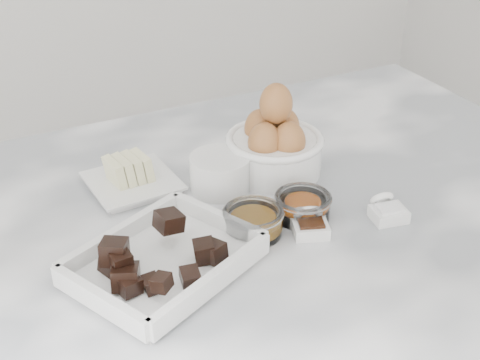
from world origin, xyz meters
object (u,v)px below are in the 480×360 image
(sugar_ramekin, at_px, (220,172))
(zest_bowl, at_px, (303,205))
(butter_plate, at_px, (131,177))
(honey_bowl, at_px, (253,221))
(salt_spoon, at_px, (387,210))
(chocolate_dish, at_px, (164,255))
(egg_bowl, at_px, (274,144))
(vanilla_spoon, at_px, (310,224))

(sugar_ramekin, xyz_separation_m, zest_bowl, (0.07, -0.12, -0.01))
(butter_plate, relative_size, honey_bowl, 1.58)
(butter_plate, distance_m, salt_spoon, 0.39)
(chocolate_dish, height_order, egg_bowl, egg_bowl)
(sugar_ramekin, distance_m, honey_bowl, 0.13)
(chocolate_dish, distance_m, salt_spoon, 0.33)
(chocolate_dish, xyz_separation_m, salt_spoon, (0.33, -0.03, -0.01))
(zest_bowl, height_order, vanilla_spoon, same)
(sugar_ramekin, xyz_separation_m, egg_bowl, (0.10, 0.01, 0.02))
(egg_bowl, xyz_separation_m, honey_bowl, (-0.11, -0.14, -0.03))
(egg_bowl, xyz_separation_m, zest_bowl, (-0.03, -0.14, -0.03))
(egg_bowl, xyz_separation_m, salt_spoon, (0.08, -0.19, -0.04))
(honey_bowl, relative_size, zest_bowl, 1.03)
(butter_plate, bearing_deg, vanilla_spoon, -51.18)
(sugar_ramekin, bearing_deg, butter_plate, 152.13)
(butter_plate, relative_size, salt_spoon, 2.07)
(sugar_ramekin, distance_m, vanilla_spoon, 0.17)
(butter_plate, bearing_deg, honey_bowl, -60.02)
(butter_plate, distance_m, honey_bowl, 0.22)
(chocolate_dish, xyz_separation_m, honey_bowl, (0.14, 0.02, -0.00))
(chocolate_dish, distance_m, vanilla_spoon, 0.21)
(vanilla_spoon, bearing_deg, honey_bowl, 154.57)
(butter_plate, distance_m, vanilla_spoon, 0.29)
(chocolate_dish, height_order, zest_bowl, chocolate_dish)
(butter_plate, xyz_separation_m, vanilla_spoon, (0.18, -0.23, -0.01))
(sugar_ramekin, xyz_separation_m, vanilla_spoon, (0.06, -0.16, -0.02))
(butter_plate, height_order, honey_bowl, butter_plate)
(butter_plate, relative_size, sugar_ramekin, 1.47)
(egg_bowl, distance_m, vanilla_spoon, 0.18)
(butter_plate, xyz_separation_m, honey_bowl, (0.11, -0.19, 0.00))
(vanilla_spoon, bearing_deg, zest_bowl, 73.49)
(egg_bowl, xyz_separation_m, vanilla_spoon, (-0.04, -0.17, -0.04))
(chocolate_dish, distance_m, honey_bowl, 0.14)
(egg_bowl, height_order, zest_bowl, egg_bowl)
(zest_bowl, xyz_separation_m, salt_spoon, (0.11, -0.06, -0.01))
(butter_plate, height_order, vanilla_spoon, butter_plate)
(chocolate_dish, xyz_separation_m, sugar_ramekin, (0.15, 0.15, 0.01))
(zest_bowl, distance_m, salt_spoon, 0.12)
(butter_plate, bearing_deg, salt_spoon, -39.15)
(chocolate_dish, relative_size, salt_spoon, 4.24)
(honey_bowl, relative_size, vanilla_spoon, 1.24)
(sugar_ramekin, distance_m, salt_spoon, 0.26)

